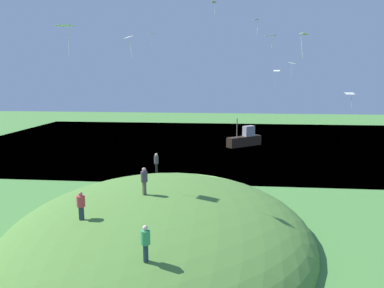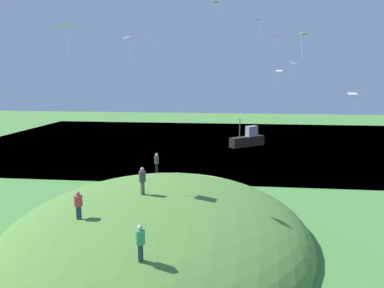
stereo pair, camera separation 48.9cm
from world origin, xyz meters
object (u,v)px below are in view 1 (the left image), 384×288
Objects in this scene: kite_7 at (129,39)px; kite_10 at (276,72)px; boat_on_lake at (245,139)px; kite_5 at (256,21)px; person_near_shore at (144,178)px; kite_1 at (350,94)px; kite_8 at (292,64)px; kite_4 at (65,27)px; kite_6 at (304,36)px; kite_3 at (271,36)px; kite_9 at (150,34)px; person_walking_path at (156,161)px; person_on_hilltop at (145,239)px; kite_0 at (214,3)px; person_with_child at (81,203)px.

kite_7 is 0.65× the size of kite_10.
boat_on_lake is 3.22× the size of kite_5.
boat_on_lake is 3.07× the size of person_near_shore.
kite_8 is at bearing -66.20° from kite_1.
kite_1 is 30.69m from kite_4.
kite_6 reaches higher than kite_10.
kite_3 is 0.69× the size of kite_4.
kite_9 is (-12.81, -14.07, 1.62)m from kite_6.
kite_3 reaches higher than kite_4.
person_walking_path is at bearing 179.46° from kite_7.
person_near_shore is 22.61m from kite_9.
kite_3 is at bearing -13.46° from kite_10.
kite_5 is at bearing 11.91° from person_near_shore.
kite_6 reaches higher than kite_1.
kite_6 is (12.17, 1.27, -1.26)m from kite_3.
kite_3 reaches higher than person_near_shore.
boat_on_lake reaches higher than person_on_hilltop.
kite_4 reaches higher than kite_6.
kite_8 is (1.65, 8.12, -6.35)m from kite_0.
person_with_child is 0.92× the size of kite_1.
boat_on_lake is at bearing -173.93° from kite_6.
kite_1 is 10.94m from kite_3.
kite_6 is 1.26× the size of kite_8.
kite_4 is 1.20× the size of kite_5.
kite_4 reaches higher than kite_10.
person_on_hilltop is at bearing -30.35° from kite_1.
kite_6 reaches higher than person_on_hilltop.
kite_1 is at bearing 128.63° from kite_4.
person_on_hilltop is 15.56m from kite_4.
kite_0 is at bearing -164.13° from person_on_hilltop.
kite_6 reaches higher than person_walking_path.
person_near_shore is 1.27× the size of kite_3.
kite_9 reaches higher than kite_10.
kite_4 is 1.51× the size of kite_7.
boat_on_lake is at bearing 166.24° from kite_7.
kite_9 is (-1.64, -14.96, 3.25)m from kite_8.
kite_4 is (6.94, -4.50, 10.31)m from person_walking_path.
person_on_hilltop is 1.19× the size of kite_8.
kite_0 is (16.39, -4.13, 17.12)m from boat_on_lake.
kite_0 is 1.06× the size of kite_9.
kite_3 is 22.48m from kite_4.
kite_0 reaches higher than kite_1.
kite_10 is at bearing -172.27° from kite_8.
person_walking_path is at bearing 36.77° from person_near_shore.
person_with_child is 10.44m from kite_7.
person_walking_path is 20.68m from kite_10.
person_near_shore is 1.28× the size of kite_0.
kite_1 is 0.96× the size of kite_6.
kite_4 is at bearing -41.08° from kite_3.
kite_1 is 8.01m from kite_8.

